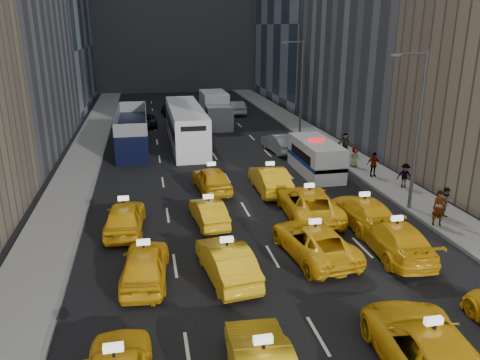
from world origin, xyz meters
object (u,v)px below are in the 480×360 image
at_px(nypd_van, 316,158).
at_px(double_decker, 133,130).
at_px(city_bus, 186,126).
at_px(pedestrian_0, 439,208).
at_px(box_truck, 215,110).

height_order(nypd_van, double_decker, double_decker).
relative_size(nypd_van, city_bus, 0.46).
distance_m(city_bus, pedestrian_0, 23.90).
bearing_deg(box_truck, nypd_van, -82.37).
bearing_deg(nypd_van, city_bus, 125.88).
bearing_deg(pedestrian_0, city_bus, 132.39).
relative_size(city_bus, pedestrian_0, 7.01).
distance_m(box_truck, pedestrian_0, 30.01).
distance_m(nypd_van, double_decker, 16.45).
bearing_deg(double_decker, pedestrian_0, -50.58).
height_order(nypd_van, city_bus, city_bus).
xyz_separation_m(city_bus, pedestrian_0, (11.30, -21.05, -0.60)).
bearing_deg(double_decker, nypd_van, -36.23).
height_order(double_decker, pedestrian_0, double_decker).
relative_size(box_truck, pedestrian_0, 4.07).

